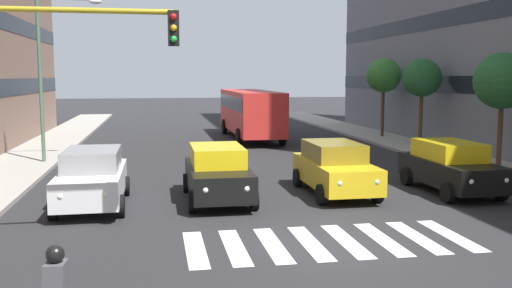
% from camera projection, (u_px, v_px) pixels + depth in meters
% --- Properties ---
extents(ground_plane, '(180.00, 180.00, 0.00)m').
position_uv_depth(ground_plane, '(328.00, 242.00, 13.21)').
color(ground_plane, '#262628').
extents(crosswalk_markings, '(6.75, 2.80, 0.01)m').
position_uv_depth(crosswalk_markings, '(328.00, 242.00, 13.21)').
color(crosswalk_markings, silver).
rests_on(crosswalk_markings, ground_plane).
extents(car_0, '(2.02, 4.44, 1.72)m').
position_uv_depth(car_0, '(450.00, 166.00, 18.77)').
color(car_0, black).
rests_on(car_0, ground_plane).
extents(car_1, '(2.02, 4.44, 1.72)m').
position_uv_depth(car_1, '(335.00, 168.00, 18.52)').
color(car_1, gold).
rests_on(car_1, ground_plane).
extents(car_2, '(2.02, 4.44, 1.72)m').
position_uv_depth(car_2, '(218.00, 173.00, 17.53)').
color(car_2, black).
rests_on(car_2, ground_plane).
extents(car_3, '(2.02, 4.44, 1.72)m').
position_uv_depth(car_3, '(92.00, 177.00, 16.72)').
color(car_3, silver).
rests_on(car_3, ground_plane).
extents(bus_behind_traffic, '(2.78, 10.50, 3.00)m').
position_uv_depth(bus_behind_traffic, '(250.00, 109.00, 34.93)').
color(bus_behind_traffic, red).
rests_on(bus_behind_traffic, ground_plane).
extents(traffic_light_gantry, '(4.57, 0.36, 5.50)m').
position_uv_depth(traffic_light_gantry, '(30.00, 85.00, 11.83)').
color(traffic_light_gantry, '#AD991E').
rests_on(traffic_light_gantry, ground_plane).
extents(street_lamp_right, '(2.79, 0.28, 7.24)m').
position_uv_depth(street_lamp_right, '(50.00, 61.00, 24.25)').
color(street_lamp_right, '#4C6B56').
rests_on(street_lamp_right, sidewalk_right).
extents(street_tree_1, '(2.30, 2.30, 4.72)m').
position_uv_depth(street_tree_1, '(503.00, 81.00, 22.61)').
color(street_tree_1, '#513823').
rests_on(street_tree_1, sidewalk_left).
extents(street_tree_2, '(2.04, 2.04, 4.70)m').
position_uv_depth(street_tree_2, '(422.00, 78.00, 29.60)').
color(street_tree_2, '#513823').
rests_on(street_tree_2, sidewalk_left).
extents(street_tree_3, '(2.15, 2.15, 4.89)m').
position_uv_depth(street_tree_3, '(384.00, 76.00, 34.67)').
color(street_tree_3, '#513823').
rests_on(street_tree_3, sidewalk_left).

